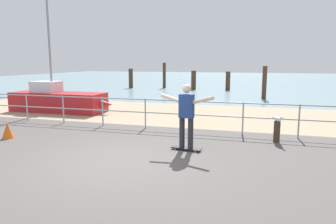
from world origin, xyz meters
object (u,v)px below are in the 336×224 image
seagull (278,119)px  traffic_cone (8,131)px  sailboat (61,101)px  skateboard (186,148)px  skateboarder (186,112)px  bollard_short (277,132)px

seagull → traffic_cone: bearing=-166.9°
sailboat → seagull: size_ratio=11.15×
skateboard → skateboarder: skateboarder is taller
skateboard → sailboat: bearing=146.9°
skateboarder → seagull: 2.79m
skateboard → traffic_cone: traffic_cone is taller
skateboarder → seagull: bearing=33.8°
bollard_short → traffic_cone: size_ratio=1.25×
skateboard → bollard_short: bollard_short is taller
skateboarder → skateboard: bearing=45.0°
skateboarder → bollard_short: (2.29, 1.55, -0.71)m
skateboard → skateboarder: bearing=-135.0°
sailboat → traffic_cone: size_ratio=10.01×
bollard_short → seagull: bearing=-60.9°
sailboat → skateboarder: 8.33m
sailboat → bollard_short: sailboat is taller
bollard_short → sailboat: bearing=162.1°
bollard_short → traffic_cone: (-7.74, -1.82, -0.06)m
skateboarder → bollard_short: skateboarder is taller
traffic_cone → seagull: bearing=13.1°
seagull → skateboarder: bearing=-146.2°
bollard_short → skateboarder: bearing=-145.8°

